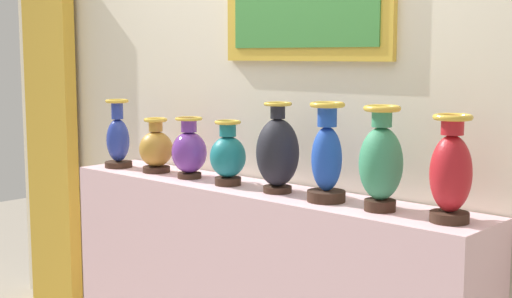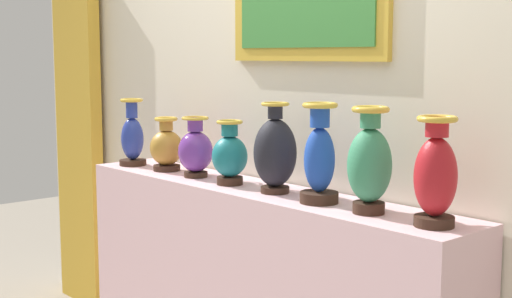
# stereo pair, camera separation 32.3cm
# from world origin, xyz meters

# --- Properties ---
(back_wall) EXTENTS (4.72, 0.14, 2.63)m
(back_wall) POSITION_xyz_m (0.00, 0.25, 1.33)
(back_wall) COLOR beige
(back_wall) RESTS_ON ground_plane
(curtain_gold) EXTENTS (0.47, 0.08, 2.19)m
(curtain_gold) POSITION_xyz_m (-1.89, 0.13, 1.09)
(curtain_gold) COLOR gold
(curtain_gold) RESTS_ON ground_plane
(vase_cobalt) EXTENTS (0.15, 0.15, 0.36)m
(vase_cobalt) POSITION_xyz_m (-0.95, -0.05, 1.20)
(vase_cobalt) COLOR #382319
(vase_cobalt) RESTS_ON display_shelf
(vase_ochre) EXTENTS (0.17, 0.17, 0.28)m
(vase_ochre) POSITION_xyz_m (-0.68, -0.02, 1.17)
(vase_ochre) COLOR #382319
(vase_ochre) RESTS_ON display_shelf
(vase_violet) EXTENTS (0.17, 0.17, 0.30)m
(vase_violet) POSITION_xyz_m (-0.42, -0.03, 1.18)
(vase_violet) COLOR #382319
(vase_violet) RESTS_ON display_shelf
(vase_teal) EXTENTS (0.17, 0.17, 0.30)m
(vase_teal) POSITION_xyz_m (-0.15, -0.03, 1.18)
(vase_teal) COLOR #382319
(vase_teal) RESTS_ON display_shelf
(vase_onyx) EXTENTS (0.19, 0.19, 0.40)m
(vase_onyx) POSITION_xyz_m (0.14, -0.02, 1.23)
(vase_onyx) COLOR #382319
(vase_onyx) RESTS_ON display_shelf
(vase_sapphire) EXTENTS (0.16, 0.16, 0.41)m
(vase_sapphire) POSITION_xyz_m (0.42, -0.03, 1.23)
(vase_sapphire) COLOR #382319
(vase_sapphire) RESTS_ON display_shelf
(vase_jade) EXTENTS (0.17, 0.17, 0.41)m
(vase_jade) POSITION_xyz_m (0.68, -0.03, 1.24)
(vase_jade) COLOR #382319
(vase_jade) RESTS_ON display_shelf
(vase_crimson) EXTENTS (0.15, 0.15, 0.39)m
(vase_crimson) POSITION_xyz_m (0.97, -0.03, 1.23)
(vase_crimson) COLOR #382319
(vase_crimson) RESTS_ON display_shelf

